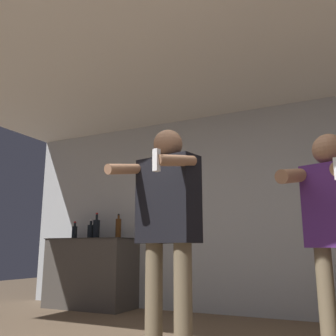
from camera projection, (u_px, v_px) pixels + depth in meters
wall_back at (256, 208)px, 4.61m from camera, size 7.00×0.06×2.55m
ceiling_slab at (215, 58)px, 3.60m from camera, size 7.00×3.39×0.05m
counter at (91, 273)px, 5.12m from camera, size 1.23×0.60×0.92m
bottle_green_wine at (118, 228)px, 5.09m from camera, size 0.08×0.08×0.33m
bottle_clear_vodka at (91, 231)px, 5.28m from camera, size 0.09×0.09×0.27m
bottle_tall_gin at (96, 228)px, 5.24m from camera, size 0.09×0.09×0.36m
bottle_short_whiskey at (75, 232)px, 5.40m from camera, size 0.08×0.08×0.25m
person_woman_foreground at (167, 218)px, 2.65m from camera, size 0.58×0.59×1.65m
person_man_side at (334, 218)px, 2.61m from camera, size 0.57×0.61×1.61m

